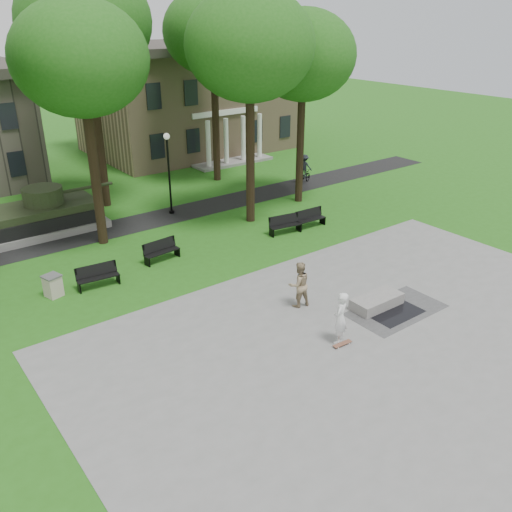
{
  "coord_description": "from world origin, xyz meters",
  "views": [
    {
      "loc": [
        -13.75,
        -14.84,
        10.95
      ],
      "look_at": [
        -1.08,
        1.92,
        1.4
      ],
      "focal_mm": 38.0,
      "sensor_mm": 36.0,
      "label": 1
    }
  ],
  "objects_px": {
    "concrete_block": "(377,301)",
    "friend_watching": "(299,284)",
    "park_bench_0": "(97,276)",
    "trash_bin": "(53,286)",
    "skateboarder": "(340,318)",
    "cyclist": "(304,172)"
  },
  "relations": [
    {
      "from": "park_bench_0",
      "to": "concrete_block",
      "type": "bearing_deg",
      "value": -40.24
    },
    {
      "from": "cyclist",
      "to": "park_bench_0",
      "type": "xyz_separation_m",
      "value": [
        -17.38,
        -6.11,
        -0.31
      ]
    },
    {
      "from": "skateboarder",
      "to": "friend_watching",
      "type": "bearing_deg",
      "value": -129.78
    },
    {
      "from": "friend_watching",
      "to": "cyclist",
      "type": "xyz_separation_m",
      "value": [
        11.57,
        12.64,
        -0.14
      ]
    },
    {
      "from": "concrete_block",
      "to": "cyclist",
      "type": "xyz_separation_m",
      "value": [
        9.09,
        14.6,
        0.59
      ]
    },
    {
      "from": "park_bench_0",
      "to": "trash_bin",
      "type": "height_order",
      "value": "park_bench_0"
    },
    {
      "from": "cyclist",
      "to": "park_bench_0",
      "type": "relative_size",
      "value": 1.11
    },
    {
      "from": "cyclist",
      "to": "trash_bin",
      "type": "relative_size",
      "value": 2.12
    },
    {
      "from": "skateboarder",
      "to": "cyclist",
      "type": "bearing_deg",
      "value": -156.69
    },
    {
      "from": "cyclist",
      "to": "park_bench_0",
      "type": "distance_m",
      "value": 18.43
    },
    {
      "from": "concrete_block",
      "to": "cyclist",
      "type": "height_order",
      "value": "cyclist"
    },
    {
      "from": "concrete_block",
      "to": "friend_watching",
      "type": "xyz_separation_m",
      "value": [
        -2.48,
        1.96,
        0.73
      ]
    },
    {
      "from": "friend_watching",
      "to": "trash_bin",
      "type": "xyz_separation_m",
      "value": [
        -7.63,
        6.82,
        -0.49
      ]
    },
    {
      "from": "concrete_block",
      "to": "skateboarder",
      "type": "xyz_separation_m",
      "value": [
        -3.05,
        -0.9,
        0.76
      ]
    },
    {
      "from": "friend_watching",
      "to": "park_bench_0",
      "type": "bearing_deg",
      "value": -36.96
    },
    {
      "from": "park_bench_0",
      "to": "trash_bin",
      "type": "relative_size",
      "value": 1.91
    },
    {
      "from": "skateboarder",
      "to": "cyclist",
      "type": "relative_size",
      "value": 0.97
    },
    {
      "from": "friend_watching",
      "to": "cyclist",
      "type": "relative_size",
      "value": 0.94
    },
    {
      "from": "cyclist",
      "to": "trash_bin",
      "type": "bearing_deg",
      "value": 82.21
    },
    {
      "from": "concrete_block",
      "to": "park_bench_0",
      "type": "relative_size",
      "value": 1.2
    },
    {
      "from": "friend_watching",
      "to": "concrete_block",
      "type": "bearing_deg",
      "value": 153.01
    },
    {
      "from": "park_bench_0",
      "to": "cyclist",
      "type": "bearing_deg",
      "value": 24.8
    }
  ]
}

